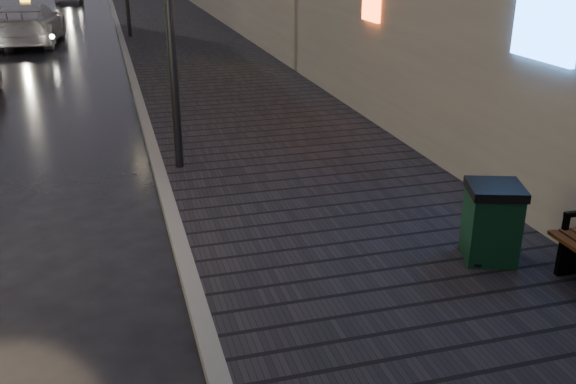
% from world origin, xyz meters
% --- Properties ---
extents(sidewalk, '(4.60, 58.00, 0.15)m').
position_xyz_m(sidewalk, '(3.90, 21.00, 0.07)').
color(sidewalk, black).
rests_on(sidewalk, ground).
extents(curb, '(0.20, 58.00, 0.15)m').
position_xyz_m(curb, '(1.50, 21.00, 0.07)').
color(curb, slate).
rests_on(curb, ground).
extents(trash_bin, '(0.79, 0.79, 0.96)m').
position_xyz_m(trash_bin, '(5.06, 1.60, 0.64)').
color(trash_bin, black).
rests_on(trash_bin, sidewalk).
extents(taxi_mid, '(2.55, 5.47, 1.54)m').
position_xyz_m(taxi_mid, '(-1.83, 21.95, 0.77)').
color(taxi_mid, silver).
rests_on(taxi_mid, ground).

